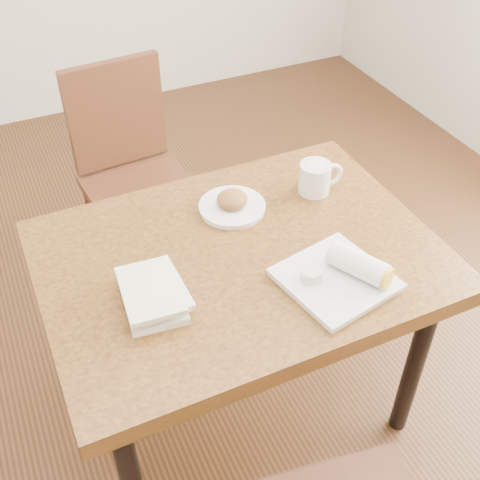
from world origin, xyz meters
name	(u,v)px	position (x,y,z in m)	size (l,w,h in m)	color
ground	(240,402)	(0.00, 0.00, -0.01)	(4.00, 5.00, 0.01)	#472814
table	(240,273)	(0.00, 0.00, 0.67)	(1.16, 0.85, 0.75)	brown
chair_far	(131,165)	(-0.09, 0.89, 0.55)	(0.45, 0.45, 0.95)	#4E2616
plate_scone	(232,204)	(0.06, 0.20, 0.77)	(0.21, 0.21, 0.07)	white
coffee_mug	(316,177)	(0.36, 0.18, 0.80)	(0.15, 0.10, 0.10)	white
plate_burrito	(343,275)	(0.21, -0.23, 0.78)	(0.32, 0.32, 0.09)	white
book_stack	(153,293)	(-0.29, -0.08, 0.78)	(0.18, 0.24, 0.06)	white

